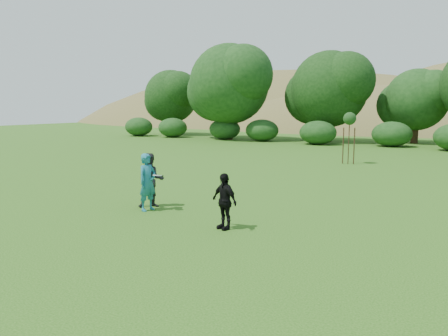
% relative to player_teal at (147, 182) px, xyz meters
% --- Properties ---
extents(ground, '(120.00, 120.00, 0.00)m').
position_rel_player_teal_xyz_m(ground, '(1.30, -0.55, -0.88)').
color(ground, '#19470C').
rests_on(ground, ground).
extents(player_teal, '(0.50, 0.69, 1.75)m').
position_rel_player_teal_xyz_m(player_teal, '(0.00, 0.00, 0.00)').
color(player_teal, '#1C6C7E').
rests_on(player_teal, ground).
extents(player_grey, '(1.05, 1.04, 1.72)m').
position_rel_player_teal_xyz_m(player_grey, '(-0.18, 0.39, -0.02)').
color(player_grey, '#27282A').
rests_on(player_grey, ground).
extents(player_black, '(0.93, 0.62, 1.47)m').
position_rel_player_teal_xyz_m(player_black, '(3.04, -0.63, -0.14)').
color(player_black, black).
rests_on(player_black, ground).
extents(frisbee, '(0.27, 0.27, 0.07)m').
position_rel_player_teal_xyz_m(frisbee, '(0.33, 0.06, 0.22)').
color(frisbee, white).
rests_on(frisbee, ground).
extents(sapling, '(0.70, 0.70, 2.85)m').
position_rel_player_teal_xyz_m(sapling, '(2.68, 13.97, 1.54)').
color(sapling, '#372315').
rests_on(sapling, ground).
extents(hillside, '(150.00, 72.00, 52.00)m').
position_rel_player_teal_xyz_m(hillside, '(0.74, 67.90, -12.85)').
color(hillside, olive).
rests_on(hillside, ground).
extents(tree_row, '(53.92, 10.38, 9.62)m').
position_rel_player_teal_xyz_m(tree_row, '(4.52, 28.13, 4.00)').
color(tree_row, '#3A2616').
rests_on(tree_row, ground).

